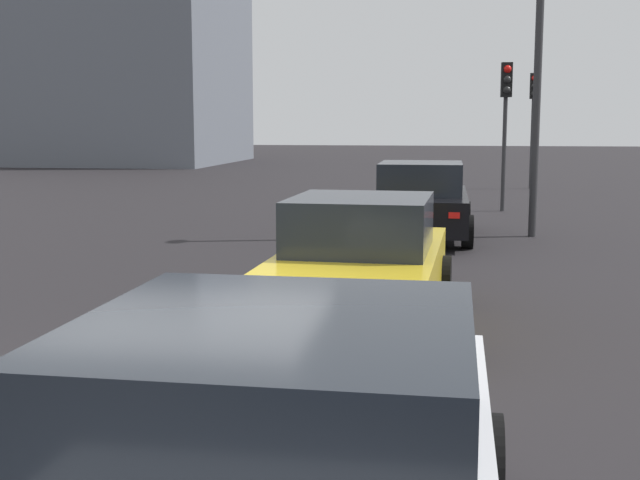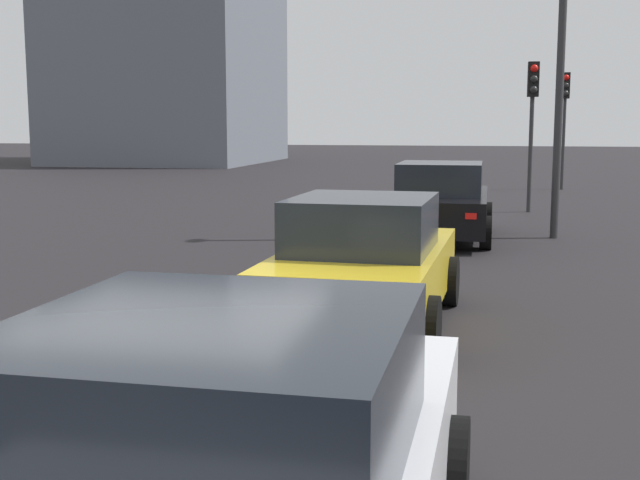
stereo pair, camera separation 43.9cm
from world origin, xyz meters
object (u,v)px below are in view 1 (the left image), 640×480
car_yellow_left_second (362,263)px  traffic_light_near_left (533,106)px  car_black_left_lead (421,202)px  street_lamp_kerbside (540,10)px  traffic_light_near_right (506,105)px

car_yellow_left_second → traffic_light_near_left: size_ratio=1.00×
car_black_left_lead → car_yellow_left_second: 7.53m
traffic_light_near_left → street_lamp_kerbside: size_ratio=0.52×
traffic_light_near_left → car_black_left_lead: bearing=-13.7°
traffic_light_near_left → traffic_light_near_right: (-7.93, 1.49, -0.12)m
car_yellow_left_second → traffic_light_near_left: (20.98, -3.94, 2.21)m
car_black_left_lead → car_yellow_left_second: size_ratio=1.08×
traffic_light_near_left → traffic_light_near_right: size_ratio=1.04×
car_black_left_lead → traffic_light_near_left: bearing=-14.4°
traffic_light_near_right → street_lamp_kerbside: (-4.97, -0.28, 1.77)m
traffic_light_near_left → street_lamp_kerbside: bearing=-4.4°
traffic_light_near_right → street_lamp_kerbside: street_lamp_kerbside is taller
car_yellow_left_second → traffic_light_near_left: bearing=-8.5°
car_yellow_left_second → traffic_light_near_right: bearing=-8.5°
car_black_left_lead → traffic_light_near_right: (5.54, -2.02, 2.08)m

